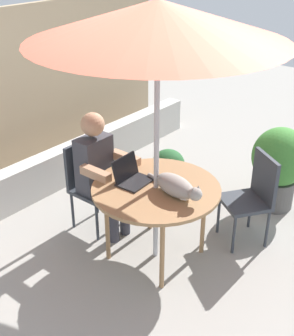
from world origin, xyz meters
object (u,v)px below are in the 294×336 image
at_px(patio_table, 156,192).
at_px(potted_plant_near_fence, 279,164).
at_px(chair_occupied, 89,179).
at_px(patio_umbrella, 158,21).
at_px(potted_plant_by_chair, 168,171).
at_px(laptop, 130,175).
at_px(person_seated, 100,168).
at_px(cat, 178,187).
at_px(chair_empty, 254,192).

height_order(patio_table, potted_plant_near_fence, potted_plant_near_fence).
bearing_deg(chair_occupied, patio_umbrella, -90.00).
distance_m(chair_occupied, potted_plant_by_chair, 1.00).
bearing_deg(laptop, potted_plant_by_chair, 17.92).
xyz_separation_m(patio_table, person_seated, (0.00, 0.67, 0.01)).
xyz_separation_m(laptop, cat, (0.06, -0.46, 0.02)).
bearing_deg(potted_plant_by_chair, chair_occupied, 164.37).
relative_size(chair_empty, laptop, 2.80).
height_order(patio_umbrella, laptop, patio_umbrella).
xyz_separation_m(patio_table, laptop, (-0.06, 0.24, 0.12)).
relative_size(laptop, cat, 0.49).
relative_size(patio_table, patio_umbrella, 0.50).
distance_m(potted_plant_near_fence, potted_plant_by_chair, 1.19).
xyz_separation_m(chair_occupied, potted_plant_near_fence, (1.48, -1.30, -0.00)).
xyz_separation_m(patio_umbrella, chair_empty, (0.78, -0.54, -1.58)).
distance_m(patio_umbrella, potted_plant_near_fence, 2.22).
bearing_deg(potted_plant_near_fence, cat, 170.59).
bearing_deg(person_seated, patio_umbrella, -90.00).
relative_size(potted_plant_near_fence, potted_plant_by_chair, 1.64).
xyz_separation_m(patio_umbrella, chair_occupied, (0.00, 0.83, -1.58)).
height_order(laptop, potted_plant_near_fence, laptop).
relative_size(laptop, potted_plant_near_fence, 0.35).
relative_size(patio_umbrella, potted_plant_near_fence, 2.50).
height_order(person_seated, potted_plant_near_fence, person_seated).
distance_m(person_seated, potted_plant_by_chair, 1.03).
height_order(chair_empty, potted_plant_near_fence, potted_plant_near_fence).
distance_m(patio_table, laptop, 0.27).
xyz_separation_m(person_seated, cat, (-0.00, -0.89, 0.12)).
height_order(patio_table, chair_occupied, chair_occupied).
height_order(chair_empty, cat, cat).
bearing_deg(person_seated, cat, -90.02).
bearing_deg(chair_occupied, cat, -90.01).
height_order(cat, potted_plant_by_chair, cat).
bearing_deg(chair_occupied, patio_table, -90.00).
bearing_deg(chair_occupied, person_seated, -90.00).
bearing_deg(potted_plant_by_chair, laptop, -162.08).
distance_m(laptop, potted_plant_near_fence, 1.72).
height_order(chair_occupied, laptop, laptop).
distance_m(person_seated, laptop, 0.45).
xyz_separation_m(chair_empty, person_seated, (-0.78, 1.21, 0.17)).
xyz_separation_m(chair_occupied, person_seated, (0.00, -0.16, 0.17)).
xyz_separation_m(patio_umbrella, laptop, (-0.06, 0.24, -1.31)).
bearing_deg(potted_plant_near_fence, chair_occupied, 138.87).
height_order(patio_umbrella, chair_occupied, patio_umbrella).
bearing_deg(potted_plant_near_fence, laptop, 155.38).
distance_m(cat, potted_plant_by_chair, 1.33).
height_order(cat, potted_plant_near_fence, potted_plant_near_fence).
relative_size(laptop, potted_plant_by_chair, 0.57).
bearing_deg(person_seated, chair_occupied, 90.00).
distance_m(patio_umbrella, chair_occupied, 1.78).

